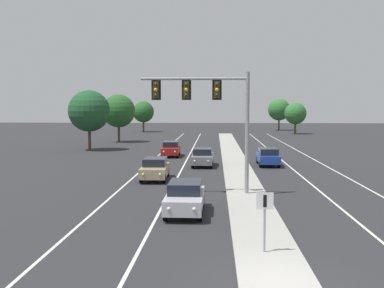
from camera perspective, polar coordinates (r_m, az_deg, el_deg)
ground_plane at (r=14.52m, az=10.65°, el=-16.97°), size 260.00×260.00×0.00m
median_island at (r=31.86m, az=6.29°, el=-4.80°), size 2.40×110.00×0.15m
lane_stripe_oncoming_center at (r=38.83m, az=-1.27°, el=-3.15°), size 0.14×100.00×0.01m
lane_stripe_receding_center at (r=39.29m, az=12.55°, el=-3.17°), size 0.14×100.00×0.01m
edge_stripe_left at (r=39.21m, az=-6.10°, el=-3.10°), size 0.14×100.00×0.01m
edge_stripe_right at (r=39.97m, az=17.23°, el=-3.13°), size 0.14×100.00×0.01m
overhead_signal_mast at (r=27.17m, az=2.31°, el=4.93°), size 6.43×0.44×7.20m
median_sign_post at (r=16.63m, az=9.04°, el=-8.39°), size 0.60×0.10×2.20m
car_oncoming_silver at (r=23.00m, az=-0.87°, el=-6.61°), size 1.85×4.48×1.58m
car_oncoming_tan at (r=33.38m, az=-4.63°, el=-3.05°), size 1.91×4.51×1.58m
car_oncoming_grey at (r=40.77m, az=1.34°, el=-1.61°), size 1.88×4.49×1.58m
car_oncoming_red at (r=48.65m, az=-2.63°, el=-0.58°), size 1.91×4.51×1.58m
car_receding_blue at (r=41.71m, az=9.43°, el=-1.53°), size 1.86×4.49×1.58m
tree_far_right_a at (r=101.77m, az=10.78°, el=4.23°), size 4.80×4.80×6.94m
tree_far_left_b at (r=56.56m, az=-12.68°, el=4.03°), size 5.00×5.00×7.24m
tree_far_left_a at (r=94.33m, az=-6.07°, el=4.00°), size 4.35×4.35×6.30m
tree_far_left_c at (r=68.36m, az=-9.12°, el=4.08°), size 4.87×4.87×7.04m
tree_far_right_c at (r=89.23m, az=12.74°, el=3.73°), size 4.13×4.13×5.98m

